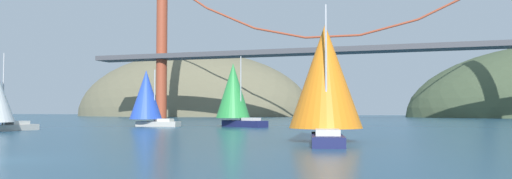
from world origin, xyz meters
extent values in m
ellipsoid|color=#6B664C|center=(-55.00, 135.00, 0.00)|extent=(85.00, 44.00, 43.82)
cylinder|color=#A34228|center=(-44.13, 95.00, 18.21)|extent=(2.80, 2.80, 36.42)
cube|color=#47474C|center=(0.00, 95.00, 15.78)|extent=(124.27, 6.00, 1.20)
cylinder|color=#A34228|center=(-25.22, 95.00, 24.90)|extent=(12.82, 0.50, 6.21)
cylinder|color=#A34228|center=(-12.61, 95.00, 20.58)|extent=(12.72, 0.50, 3.37)
cylinder|color=#A34228|center=(0.00, 95.00, 19.14)|extent=(12.61, 0.50, 0.50)
cylinder|color=#A34228|center=(12.61, 95.00, 20.58)|extent=(12.72, 0.50, 3.37)
cylinder|color=#A34228|center=(25.22, 95.00, 24.90)|extent=(12.82, 0.50, 6.21)
cube|color=#191E4C|center=(-3.06, 41.22, 0.40)|extent=(6.77, 4.75, 0.81)
cube|color=beige|center=(-1.99, 40.64, 0.99)|extent=(2.53, 2.20, 0.36)
cylinder|color=#B2B2B7|center=(-3.65, 41.54, 4.88)|extent=(0.14, 0.14, 8.15)
cone|color=green|center=(-4.96, 42.24, 4.64)|extent=(5.96, 5.96, 7.07)
cube|color=#B7B2A8|center=(-14.12, 39.31, 0.33)|extent=(5.66, 1.82, 0.66)
cube|color=beige|center=(-13.11, 39.32, 0.84)|extent=(1.82, 1.34, 0.36)
cylinder|color=#B2B2B7|center=(-14.68, 39.30, 4.01)|extent=(0.14, 0.14, 6.70)
cone|color=blue|center=(-15.92, 39.27, 4.13)|extent=(4.23, 4.23, 6.34)
cube|color=#B7B2A8|center=(-22.67, 23.46, 0.31)|extent=(2.86, 6.29, 0.62)
cube|color=beige|center=(-22.49, 24.54, 0.80)|extent=(1.75, 2.15, 0.36)
cylinder|color=#B2B2B7|center=(-22.76, 22.86, 4.29)|extent=(0.14, 0.14, 7.34)
cube|color=#191E4C|center=(11.75, 13.87, 0.31)|extent=(3.21, 7.33, 0.63)
cube|color=beige|center=(12.00, 12.62, 0.81)|extent=(1.83, 2.50, 0.36)
cylinder|color=#B2B2B7|center=(11.61, 14.57, 4.79)|extent=(0.14, 0.14, 8.32)
cone|color=orange|center=(11.31, 16.10, 4.45)|extent=(5.77, 5.77, 7.04)
camera|label=1|loc=(16.63, -16.24, 2.16)|focal=33.90mm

